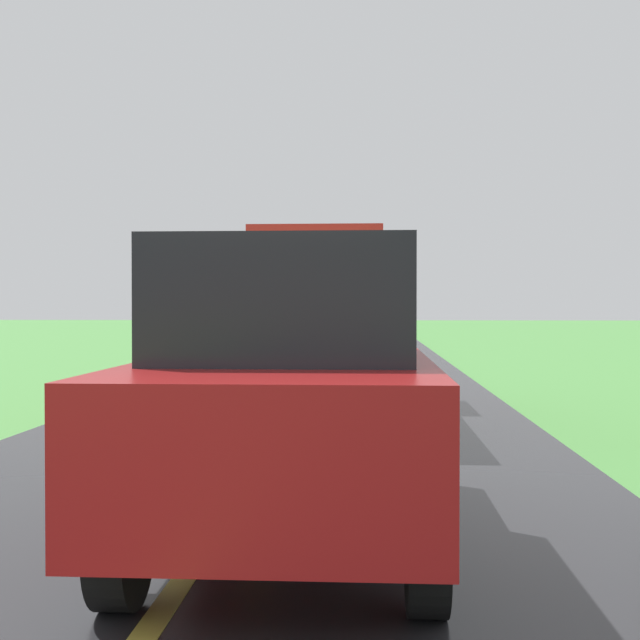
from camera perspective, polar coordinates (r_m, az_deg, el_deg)
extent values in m
cube|color=#2D2D30|center=(11.76, -0.74, -3.64)|extent=(0.90, 5.51, 0.24)
cube|color=brown|center=(11.75, -0.74, -2.67)|extent=(2.30, 5.80, 0.20)
cube|color=red|center=(13.68, -0.14, 2.23)|extent=(2.10, 1.90, 1.90)
cube|color=black|center=(14.64, 0.10, 3.45)|extent=(1.78, 0.02, 0.76)
cube|color=brown|center=(10.90, -6.95, 0.46)|extent=(0.08, 3.85, 1.10)
cube|color=brown|center=(10.72, 4.80, 0.46)|extent=(0.08, 3.85, 1.10)
cube|color=brown|center=(8.88, -2.09, 0.37)|extent=(2.30, 0.08, 1.10)
cube|color=brown|center=(12.64, -0.43, 0.53)|extent=(2.30, 0.08, 1.10)
cylinder|color=black|center=(13.67, -4.58, -3.43)|extent=(0.28, 1.00, 1.00)
cylinder|color=black|center=(13.53, 4.27, -3.48)|extent=(0.28, 1.00, 1.00)
cylinder|color=black|center=(10.33, -7.23, -4.84)|extent=(0.28, 1.00, 1.00)
cylinder|color=black|center=(10.15, 4.54, -4.93)|extent=(0.28, 1.00, 1.00)
ellipsoid|color=#92C932|center=(10.49, 1.32, 1.76)|extent=(0.57, 0.61, 0.47)
ellipsoid|color=#9BC430|center=(11.87, -0.87, -1.42)|extent=(0.57, 0.66, 0.48)
ellipsoid|color=#98B11F|center=(9.70, -0.87, -1.61)|extent=(0.50, 0.63, 0.37)
ellipsoid|color=#8EB11E|center=(9.62, -5.59, 0.23)|extent=(0.51, 0.57, 0.46)
ellipsoid|color=#8BBD31|center=(10.08, 1.45, 1.89)|extent=(0.58, 0.74, 0.41)
ellipsoid|color=#8EB31F|center=(11.56, -1.00, 0.08)|extent=(0.54, 0.65, 0.45)
ellipsoid|color=#8EBF35|center=(9.37, -5.22, -0.10)|extent=(0.56, 0.51, 0.36)
ellipsoid|color=#87B227|center=(11.81, 3.58, -1.39)|extent=(0.40, 0.42, 0.50)
ellipsoid|color=#8DC321|center=(12.23, 1.68, 0.18)|extent=(0.59, 0.64, 0.42)
ellipsoid|color=#9ABC23|center=(10.18, 1.12, -1.68)|extent=(0.43, 0.56, 0.39)
ellipsoid|color=#96C332|center=(10.47, -2.46, 0.17)|extent=(0.48, 0.45, 0.39)
cube|color=maroon|center=(5.48, -1.73, -6.60)|extent=(1.70, 4.10, 0.80)
cube|color=black|center=(5.24, -1.93, 1.27)|extent=(1.44, 2.05, 0.70)
cylinder|color=black|center=(6.91, -7.21, -9.21)|extent=(0.20, 0.64, 0.64)
cylinder|color=black|center=(6.80, 5.83, -9.37)|extent=(0.20, 0.64, 0.64)
cylinder|color=black|center=(4.50, -13.43, -14.76)|extent=(0.20, 0.64, 0.64)
cylinder|color=black|center=(4.32, 7.26, -15.38)|extent=(0.20, 0.64, 0.64)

